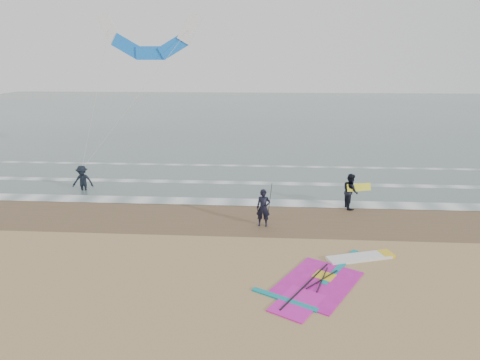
# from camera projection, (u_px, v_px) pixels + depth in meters

# --- Properties ---
(ground) EXTENTS (120.00, 120.00, 0.00)m
(ground) POSITION_uv_depth(u_px,v_px,m) (247.00, 276.00, 15.54)
(ground) COLOR tan
(ground) RESTS_ON ground
(sea_water) EXTENTS (120.00, 80.00, 0.02)m
(sea_water) POSITION_uv_depth(u_px,v_px,m) (264.00, 114.00, 61.61)
(sea_water) COLOR #47605E
(sea_water) RESTS_ON ground
(wet_sand_band) EXTENTS (120.00, 5.00, 0.01)m
(wet_sand_band) POSITION_uv_depth(u_px,v_px,m) (253.00, 217.00, 21.30)
(wet_sand_band) COLOR brown
(wet_sand_band) RESTS_ON ground
(foam_waterline) EXTENTS (120.00, 9.15, 0.02)m
(foam_waterline) POSITION_uv_depth(u_px,v_px,m) (256.00, 190.00, 25.56)
(foam_waterline) COLOR white
(foam_waterline) RESTS_ON ground
(windsurf_rig) EXTENTS (5.58, 5.29, 0.13)m
(windsurf_rig) POSITION_uv_depth(u_px,v_px,m) (331.00, 276.00, 15.45)
(windsurf_rig) COLOR white
(windsurf_rig) RESTS_ON ground
(person_standing) EXTENTS (0.68, 0.48, 1.79)m
(person_standing) POSITION_uv_depth(u_px,v_px,m) (263.00, 208.00, 19.95)
(person_standing) COLOR black
(person_standing) RESTS_ON ground
(person_walking) EXTENTS (0.86, 1.02, 1.88)m
(person_walking) POSITION_uv_depth(u_px,v_px,m) (350.00, 191.00, 22.34)
(person_walking) COLOR black
(person_walking) RESTS_ON ground
(person_wading) EXTENTS (1.27, 0.79, 1.90)m
(person_wading) POSITION_uv_depth(u_px,v_px,m) (82.00, 176.00, 25.28)
(person_wading) COLOR black
(person_wading) RESTS_ON ground
(held_pole) EXTENTS (0.17, 0.86, 1.82)m
(held_pole) POSITION_uv_depth(u_px,v_px,m) (270.00, 200.00, 19.81)
(held_pole) COLOR black
(held_pole) RESTS_ON ground
(carried_kiteboard) EXTENTS (1.30, 0.51, 0.39)m
(carried_kiteboard) POSITION_uv_depth(u_px,v_px,m) (359.00, 187.00, 22.15)
(carried_kiteboard) COLOR yellow
(carried_kiteboard) RESTS_ON ground
(surf_kite) EXTENTS (6.97, 5.10, 9.23)m
(surf_kite) POSITION_uv_depth(u_px,v_px,m) (150.00, 41.00, 27.71)
(surf_kite) COLOR white
(surf_kite) RESTS_ON ground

